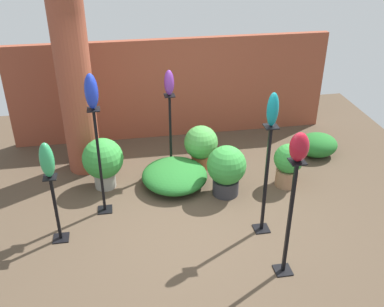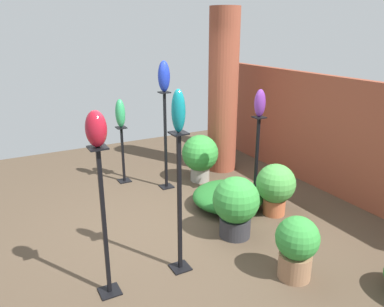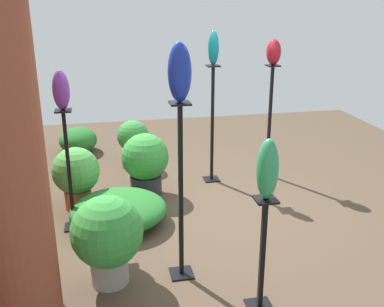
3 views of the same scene
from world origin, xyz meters
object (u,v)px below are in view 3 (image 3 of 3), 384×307
at_px(art_vase_teal, 213,48).
at_px(art_vase_cobalt, 180,72).
at_px(potted_plant_near_pillar, 145,161).
at_px(potted_plant_front_right, 76,174).
at_px(brick_pillar, 4,143).
at_px(pedestal_ruby, 269,126).
at_px(art_vase_violet, 61,90).
at_px(art_vase_jade, 268,169).
at_px(potted_plant_back_center, 133,142).
at_px(pedestal_cobalt, 181,200).
at_px(pedestal_teal, 212,129).
at_px(potted_plant_mid_right, 107,235).
at_px(pedestal_jade, 262,260).
at_px(pedestal_violet, 69,176).
at_px(art_vase_ruby, 274,52).

bearing_deg(art_vase_teal, art_vase_cobalt, 159.13).
xyz_separation_m(potted_plant_near_pillar, potted_plant_front_right, (-0.22, 0.81, -0.01)).
relative_size(brick_pillar, pedestal_ruby, 1.87).
distance_m(art_vase_violet, art_vase_jade, 2.22).
bearing_deg(potted_plant_back_center, potted_plant_near_pillar, -175.74).
distance_m(pedestal_cobalt, art_vase_cobalt, 1.06).
relative_size(pedestal_teal, potted_plant_back_center, 2.22).
bearing_deg(potted_plant_mid_right, art_vase_violet, 18.10).
xyz_separation_m(pedestal_jade, potted_plant_mid_right, (0.57, 1.14, 0.03)).
bearing_deg(potted_plant_near_pillar, potted_plant_back_center, 4.26).
relative_size(art_vase_teal, potted_plant_front_right, 0.57).
bearing_deg(potted_plant_near_pillar, pedestal_jade, -164.50).
distance_m(pedestal_ruby, potted_plant_mid_right, 3.00).
bearing_deg(pedestal_cobalt, pedestal_jade, -136.96).
distance_m(pedestal_violet, pedestal_jade, 2.21).
bearing_deg(pedestal_violet, art_vase_violet, 180.00).
height_order(pedestal_violet, pedestal_cobalt, pedestal_cobalt).
bearing_deg(pedestal_cobalt, potted_plant_near_pillar, 3.94).
height_order(pedestal_teal, potted_plant_front_right, pedestal_teal).
distance_m(brick_pillar, potted_plant_front_right, 2.11).
height_order(art_vase_jade, potted_plant_back_center, art_vase_jade).
bearing_deg(art_vase_ruby, art_vase_jade, 158.39).
height_order(art_vase_jade, art_vase_ruby, art_vase_ruby).
xyz_separation_m(pedestal_violet, potted_plant_front_right, (0.48, -0.03, -0.17)).
distance_m(brick_pillar, potted_plant_near_pillar, 2.54).
xyz_separation_m(art_vase_jade, art_vase_ruby, (2.62, -1.04, 0.49)).
xyz_separation_m(brick_pillar, art_vase_cobalt, (0.30, -1.24, 0.38)).
bearing_deg(potted_plant_front_right, potted_plant_mid_right, -168.55).
distance_m(art_vase_jade, art_vase_ruby, 2.86).
distance_m(pedestal_violet, art_vase_violet, 0.88).
relative_size(potted_plant_mid_right, potted_plant_near_pillar, 1.02).
xyz_separation_m(brick_pillar, potted_plant_back_center, (3.03, -1.05, -1.02)).
xyz_separation_m(art_vase_teal, potted_plant_near_pillar, (-0.27, 0.90, -1.30)).
xyz_separation_m(pedestal_teal, art_vase_ruby, (0.02, -0.78, 0.95)).
bearing_deg(art_vase_cobalt, art_vase_jade, -136.96).
bearing_deg(art_vase_ruby, potted_plant_near_pillar, 99.84).
xyz_separation_m(pedestal_teal, art_vase_cobalt, (-2.04, 0.78, 1.07)).
relative_size(pedestal_jade, art_vase_ruby, 2.95).
height_order(pedestal_jade, potted_plant_front_right, pedestal_jade).
relative_size(pedestal_teal, pedestal_jade, 1.61).
xyz_separation_m(pedestal_violet, potted_plant_back_center, (1.67, -0.77, -0.21)).
xyz_separation_m(pedestal_teal, potted_plant_mid_right, (-2.03, 1.40, -0.25)).
relative_size(brick_pillar, art_vase_cobalt, 6.10).
height_order(pedestal_jade, art_vase_teal, art_vase_teal).
relative_size(art_vase_violet, art_vase_jade, 0.85).
bearing_deg(art_vase_ruby, potted_plant_back_center, 68.88).
bearing_deg(pedestal_teal, pedestal_cobalt, 159.13).
relative_size(pedestal_teal, art_vase_jade, 3.34).
xyz_separation_m(pedestal_jade, art_vase_violet, (1.63, 1.49, 1.05)).
bearing_deg(art_vase_jade, potted_plant_mid_right, 63.36).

